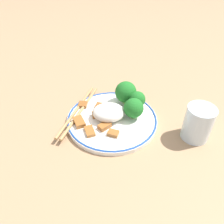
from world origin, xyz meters
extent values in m
plane|color=#9E7A56|center=(0.00, 0.00, 0.00)|extent=(3.00, 3.00, 0.00)
cylinder|color=white|center=(0.00, 0.00, 0.01)|extent=(0.24, 0.24, 0.01)
torus|color=#1E479E|center=(0.00, 0.00, 0.01)|extent=(0.23, 0.23, 0.01)
ellipsoid|color=white|center=(-0.01, 0.00, 0.03)|extent=(0.08, 0.07, 0.04)
cylinder|color=#7FB756|center=(0.05, 0.00, 0.02)|extent=(0.01, 0.01, 0.01)
sphere|color=#1E6B23|center=(0.05, 0.00, 0.04)|extent=(0.05, 0.05, 0.05)
cylinder|color=#7FB756|center=(0.07, 0.04, 0.02)|extent=(0.02, 0.02, 0.01)
sphere|color=#1E6B23|center=(0.07, 0.04, 0.04)|extent=(0.04, 0.04, 0.04)
cylinder|color=#7FB756|center=(0.04, 0.07, 0.02)|extent=(0.02, 0.02, 0.01)
sphere|color=#1E6B23|center=(0.04, 0.07, 0.05)|extent=(0.06, 0.06, 0.06)
cube|color=brown|center=(-0.08, 0.06, 0.02)|extent=(0.03, 0.03, 0.01)
cube|color=#9E6633|center=(-0.03, 0.01, 0.02)|extent=(0.04, 0.02, 0.01)
cube|color=#995B28|center=(-0.06, -0.05, 0.02)|extent=(0.03, 0.04, 0.01)
cube|color=#995B28|center=(-0.02, -0.04, 0.02)|extent=(0.04, 0.04, 0.01)
cube|color=brown|center=(-0.03, 0.04, 0.02)|extent=(0.03, 0.03, 0.01)
cube|color=#995B28|center=(0.00, -0.06, 0.02)|extent=(0.03, 0.03, 0.01)
cube|color=#995B28|center=(-0.08, -0.02, 0.02)|extent=(0.04, 0.04, 0.01)
cylinder|color=#AD8451|center=(-0.09, 0.03, 0.02)|extent=(0.09, 0.21, 0.01)
cylinder|color=#AD8451|center=(-0.08, 0.03, 0.02)|extent=(0.09, 0.21, 0.01)
cylinder|color=silver|center=(0.20, -0.06, 0.04)|extent=(0.07, 0.07, 0.09)
camera|label=1|loc=(-0.02, -0.43, 0.39)|focal=35.00mm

